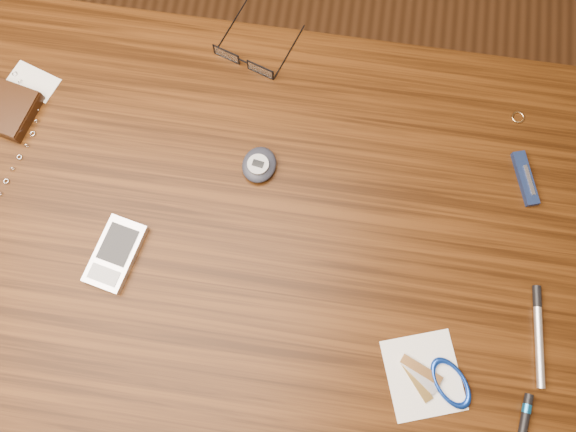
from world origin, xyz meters
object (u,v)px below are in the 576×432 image
eyeglasses (245,59)px  silver_pen (538,328)px  pedometer (259,165)px  pda_phone (115,254)px  pocket_knife (525,178)px  notepad_keys (438,379)px  desk (257,247)px  wallet_and_card (1,106)px

eyeglasses → silver_pen: 0.59m
pedometer → silver_pen: pedometer is taller
eyeglasses → pda_phone: eyeglasses is taller
eyeglasses → silver_pen: (0.48, -0.35, -0.01)m
eyeglasses → pocket_knife: bearing=-16.6°
eyeglasses → notepad_keys: size_ratio=0.98×
notepad_keys → desk: bearing=149.4°
desk → silver_pen: 0.44m
pocket_knife → silver_pen: same height
wallet_and_card → eyeglasses: size_ratio=1.01×
desk → notepad_keys: (0.29, -0.17, 0.11)m
pedometer → wallet_and_card: bearing=175.0°
pedometer → silver_pen: 0.46m
wallet_and_card → pocket_knife: size_ratio=1.63×
wallet_and_card → notepad_keys: bearing=-23.5°
desk → eyeglasses: (-0.06, 0.28, 0.11)m
pda_phone → silver_pen: size_ratio=0.81×
eyeglasses → pedometer: same height
pda_phone → pedometer: pedometer is taller
eyeglasses → pda_phone: bearing=-111.4°
pocket_knife → silver_pen: bearing=-83.3°
desk → pocket_knife: pocket_knife is taller
notepad_keys → silver_pen: 0.16m
pocket_knife → desk: bearing=-160.1°
eyeglasses → wallet_and_card: bearing=-159.1°
pedometer → eyeglasses: bearing=106.3°
wallet_and_card → pedometer: 0.41m
desk → pedometer: size_ratio=15.19×
wallet_and_card → eyeglasses: 0.39m
notepad_keys → pocket_knife: 0.33m
notepad_keys → pocket_knife: (0.11, 0.31, 0.00)m
pedometer → pocket_knife: 0.40m
desk → silver_pen: (0.42, -0.08, 0.11)m
pocket_knife → wallet_and_card: bearing=-179.7°
desk → pda_phone: pda_phone is taller
desk → pocket_knife: 0.43m
wallet_and_card → pocket_knife: 0.81m
pocket_knife → silver_pen: (0.03, -0.22, 0.00)m
wallet_and_card → silver_pen: bearing=-14.5°
desk → pda_phone: 0.23m
pda_phone → silver_pen: 0.61m
desk → eyeglasses: size_ratio=7.11×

